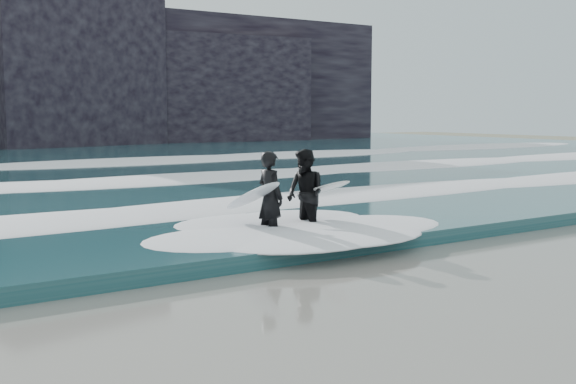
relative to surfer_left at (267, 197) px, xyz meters
name	(u,v)px	position (x,y,z in m)	size (l,w,h in m)	color
ground	(408,307)	(-1.02, -5.16, -0.93)	(120.00, 120.00, 0.00)	#7A7352
foam_near	(144,206)	(-1.02, 3.84, -0.53)	(60.00, 3.20, 0.20)	white
foam_mid	(57,182)	(-1.02, 10.84, -0.51)	(60.00, 4.00, 0.24)	white
surfer_left	(267,197)	(0.00, 0.00, 0.00)	(0.96, 1.98, 1.85)	black
surfer_right	(307,194)	(0.96, -0.03, 0.01)	(1.15, 2.08, 1.87)	black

